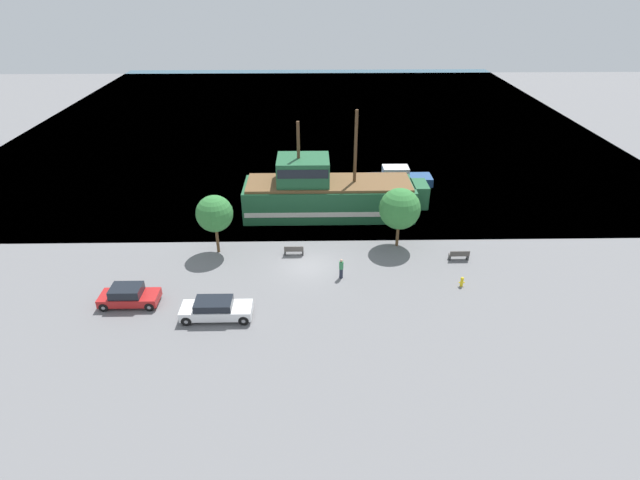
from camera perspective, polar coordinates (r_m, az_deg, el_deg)
name	(u,v)px	position (r m, az deg, el deg)	size (l,w,h in m)	color
ground_plane	(308,266)	(38.90, -1.35, -2.98)	(160.00, 160.00, 0.00)	slate
water_surface	(309,117)	(79.74, -1.30, 13.92)	(80.00, 80.00, 0.00)	#33566B
pirate_ship	(327,194)	(46.25, 0.78, 5.30)	(16.84, 4.86, 9.79)	#1E5633
moored_boat_dockside	(398,178)	(54.16, 8.96, 7.04)	(6.76, 2.29, 1.95)	navy
parked_car_curb_front	(129,296)	(36.75, -21.02, -5.97)	(3.97, 1.79, 1.42)	#B21E1E
parked_car_curb_mid	(216,309)	(33.81, -11.82, -7.73)	(4.65, 1.78, 1.39)	white
fire_hydrant	(462,281)	(37.76, 15.91, -4.56)	(0.42, 0.25, 0.76)	yellow
bench_promenade_east	(459,255)	(40.97, 15.62, -1.68)	(1.56, 0.45, 0.85)	#4C4742
bench_promenade_west	(294,250)	(40.16, -3.01, -1.19)	(1.55, 0.45, 0.85)	#4C4742
pedestrian_walking_near	(341,269)	(37.08, 2.44, -3.28)	(0.32, 0.32, 1.60)	#232838
tree_row_east	(214,214)	(40.04, -11.97, 2.96)	(2.93, 2.93, 4.92)	brown
tree_row_mideast	(400,209)	(40.66, 9.10, 3.54)	(3.35, 3.35, 5.06)	brown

